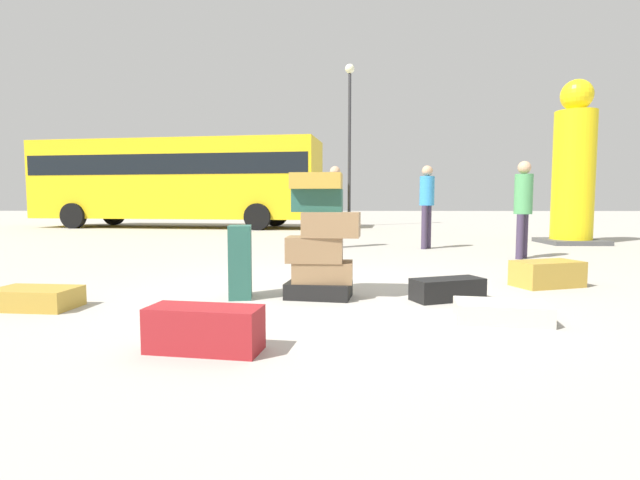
% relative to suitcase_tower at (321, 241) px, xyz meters
% --- Properties ---
extents(ground_plane, '(80.00, 80.00, 0.00)m').
position_rel_suitcase_tower_xyz_m(ground_plane, '(0.07, 0.01, -0.59)').
color(ground_plane, '#ADA89E').
extents(suitcase_tower, '(0.79, 0.61, 1.28)m').
position_rel_suitcase_tower_xyz_m(suitcase_tower, '(0.00, 0.00, 0.00)').
color(suitcase_tower, black).
rests_on(suitcase_tower, ground).
extents(suitcase_black_right_side, '(0.79, 0.54, 0.22)m').
position_rel_suitcase_tower_xyz_m(suitcase_black_right_side, '(1.28, -0.13, -0.48)').
color(suitcase_black_right_side, black).
rests_on(suitcase_black_right_side, ground).
extents(suitcase_cream_left_side, '(0.80, 0.53, 0.16)m').
position_rel_suitcase_tower_xyz_m(suitcase_cream_left_side, '(1.52, -0.97, -0.51)').
color(suitcase_cream_left_side, beige).
rests_on(suitcase_cream_left_side, ground).
extents(suitcase_tan_white_trunk, '(0.77, 0.50, 0.19)m').
position_rel_suitcase_tower_xyz_m(suitcase_tan_white_trunk, '(-2.65, -0.57, -0.49)').
color(suitcase_tan_white_trunk, '#B28C33').
rests_on(suitcase_tan_white_trunk, ground).
extents(suitcase_teal_foreground_far, '(0.27, 0.36, 0.75)m').
position_rel_suitcase_tower_xyz_m(suitcase_teal_foreground_far, '(-0.83, -0.05, -0.21)').
color(suitcase_teal_foreground_far, '#26594C').
rests_on(suitcase_teal_foreground_far, ground).
extents(suitcase_tan_foreground_near, '(0.85, 0.63, 0.30)m').
position_rel_suitcase_tower_xyz_m(suitcase_tan_foreground_near, '(2.63, 0.67, -0.44)').
color(suitcase_tan_foreground_near, '#B28C33').
rests_on(suitcase_tan_foreground_near, ground).
extents(suitcase_maroon_behind_tower, '(0.79, 0.42, 0.30)m').
position_rel_suitcase_tower_xyz_m(suitcase_maroon_behind_tower, '(-0.74, -1.81, -0.44)').
color(suitcase_maroon_behind_tower, maroon).
rests_on(suitcase_maroon_behind_tower, ground).
extents(person_bearded_onlooker, '(0.30, 0.30, 1.72)m').
position_rel_suitcase_tower_xyz_m(person_bearded_onlooker, '(2.10, 5.06, 0.44)').
color(person_bearded_onlooker, '#3F334C').
rests_on(person_bearded_onlooker, ground).
extents(person_tourist_with_camera, '(0.30, 0.30, 1.67)m').
position_rel_suitcase_tower_xyz_m(person_tourist_with_camera, '(3.41, 3.38, 0.40)').
color(person_tourist_with_camera, '#3F334C').
rests_on(person_tourist_with_camera, ground).
extents(person_passerby_in_red, '(0.30, 0.33, 1.72)m').
position_rel_suitcase_tower_xyz_m(person_passerby_in_red, '(0.21, 5.21, 0.44)').
color(person_passerby_in_red, '#3F334C').
rests_on(person_passerby_in_red, ground).
extents(yellow_dummy_statue, '(1.27, 1.27, 3.73)m').
position_rel_suitcase_tower_xyz_m(yellow_dummy_statue, '(5.70, 6.30, 1.06)').
color(yellow_dummy_statue, yellow).
rests_on(yellow_dummy_statue, ground).
extents(parked_bus, '(10.69, 3.88, 3.15)m').
position_rel_suitcase_tower_xyz_m(parked_bus, '(-5.51, 12.82, 1.25)').
color(parked_bus, yellow).
rests_on(parked_bus, ground).
extents(lamp_post, '(0.36, 0.36, 6.18)m').
position_rel_suitcase_tower_xyz_m(lamp_post, '(0.86, 13.87, 3.44)').
color(lamp_post, '#333338').
rests_on(lamp_post, ground).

